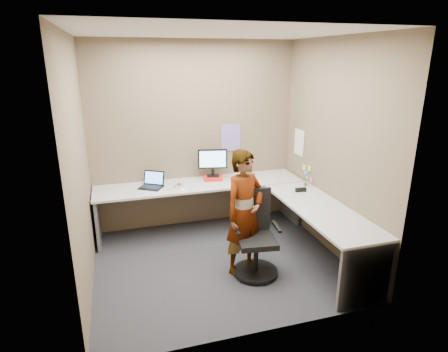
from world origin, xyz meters
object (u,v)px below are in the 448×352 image
object	(u,v)px
office_chair	(255,241)
desk	(243,204)
monitor	(213,160)
person	(244,213)

from	to	relation	value
office_chair	desk	bearing A→B (deg)	90.46
desk	monitor	world-z (taller)	monitor
desk	monitor	bearing A→B (deg)	107.22
monitor	desk	bearing A→B (deg)	-61.02
desk	person	world-z (taller)	person
desk	monitor	size ratio (longest dim) A/B	7.05
desk	person	distance (m)	0.67
desk	office_chair	distance (m)	0.73
office_chair	monitor	bearing A→B (deg)	103.05
person	desk	bearing A→B (deg)	48.88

